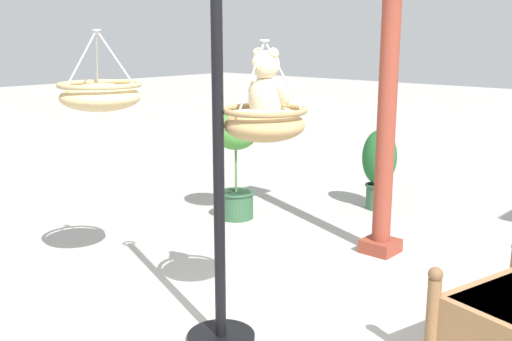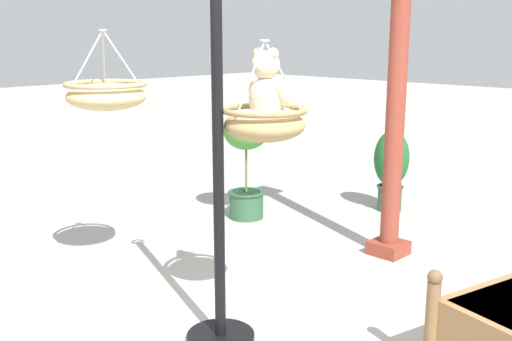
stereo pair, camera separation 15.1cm
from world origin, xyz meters
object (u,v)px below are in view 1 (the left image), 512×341
(teddy_bear, at_px, (267,90))
(greenhouse_pillar_left, at_px, (387,103))
(display_pole_central, at_px, (220,236))
(hanging_basket_left_high, at_px, (100,95))
(potted_plant_fern_front, at_px, (236,155))
(hanging_basket_with_teddy, at_px, (264,122))
(potted_plant_bushy_green, at_px, (379,165))

(teddy_bear, distance_m, greenhouse_pillar_left, 1.87)
(display_pole_central, xyz_separation_m, teddy_bear, (0.15, 0.27, 0.90))
(hanging_basket_left_high, distance_m, potted_plant_fern_front, 2.22)
(teddy_bear, bearing_deg, hanging_basket_with_teddy, -90.00)
(teddy_bear, relative_size, greenhouse_pillar_left, 0.16)
(potted_plant_bushy_green, bearing_deg, display_pole_central, -76.27)
(teddy_bear, xyz_separation_m, potted_plant_fern_front, (-1.92, 1.73, -0.91))
(greenhouse_pillar_left, bearing_deg, display_pole_central, -88.29)
(potted_plant_bushy_green, bearing_deg, potted_plant_fern_front, -125.74)
(hanging_basket_with_teddy, relative_size, potted_plant_bushy_green, 0.67)
(hanging_basket_with_teddy, distance_m, potted_plant_bushy_green, 3.35)
(teddy_bear, xyz_separation_m, greenhouse_pillar_left, (-0.21, 1.84, -0.25))
(teddy_bear, xyz_separation_m, potted_plant_bushy_green, (-0.96, 3.06, -1.10))
(display_pole_central, distance_m, potted_plant_fern_front, 2.67)
(teddy_bear, bearing_deg, potted_plant_fern_front, 138.05)
(hanging_basket_left_high, xyz_separation_m, greenhouse_pillar_left, (1.16, 2.11, -0.15))
(display_pole_central, height_order, potted_plant_bushy_green, display_pole_central)
(hanging_basket_left_high, distance_m, greenhouse_pillar_left, 2.41)
(display_pole_central, bearing_deg, teddy_bear, 61.14)
(hanging_basket_with_teddy, bearing_deg, potted_plant_bushy_green, 107.37)
(hanging_basket_left_high, bearing_deg, hanging_basket_with_teddy, 10.14)
(hanging_basket_left_high, xyz_separation_m, potted_plant_bushy_green, (0.41, 3.32, -1.00))
(hanging_basket_with_teddy, distance_m, hanging_basket_left_high, 1.40)
(display_pole_central, bearing_deg, hanging_basket_left_high, 179.80)
(hanging_basket_left_high, relative_size, greenhouse_pillar_left, 0.21)
(hanging_basket_with_teddy, bearing_deg, display_pole_central, -120.96)
(display_pole_central, distance_m, teddy_bear, 0.95)
(hanging_basket_with_teddy, distance_m, teddy_bear, 0.20)
(potted_plant_fern_front, bearing_deg, teddy_bear, -41.95)
(potted_plant_fern_front, bearing_deg, greenhouse_pillar_left, 3.89)
(greenhouse_pillar_left, relative_size, potted_plant_bushy_green, 3.09)
(display_pole_central, height_order, potted_plant_fern_front, display_pole_central)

